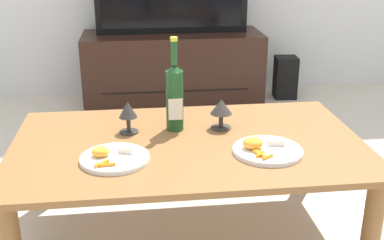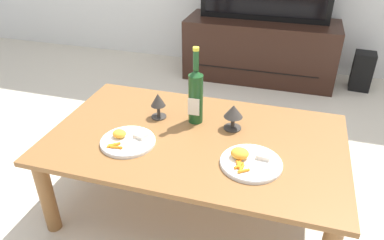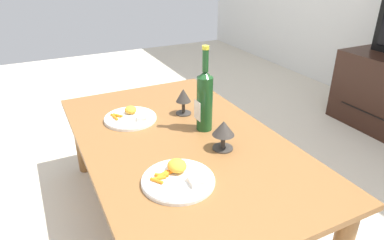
{
  "view_description": "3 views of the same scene",
  "coord_description": "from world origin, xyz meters",
  "px_view_note": "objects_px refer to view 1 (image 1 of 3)",
  "views": [
    {
      "loc": [
        -0.2,
        -1.75,
        1.2
      ],
      "look_at": [
        0.02,
        0.07,
        0.5
      ],
      "focal_mm": 45.49,
      "sensor_mm": 36.0,
      "label": 1
    },
    {
      "loc": [
        0.39,
        -1.38,
        1.37
      ],
      "look_at": [
        -0.02,
        0.01,
        0.51
      ],
      "focal_mm": 34.0,
      "sensor_mm": 36.0,
      "label": 2
    },
    {
      "loc": [
        1.2,
        -0.54,
        1.17
      ],
      "look_at": [
        -0.02,
        0.06,
        0.51
      ],
      "focal_mm": 32.22,
      "sensor_mm": 36.0,
      "label": 3
    }
  ],
  "objects_px": {
    "dining_table": "(188,155)",
    "floor_speaker": "(285,77)",
    "wine_bottle": "(175,95)",
    "goblet_right": "(221,109)",
    "dinner_plate_left": "(114,157)",
    "dinner_plate_right": "(266,149)",
    "tv_stand": "(173,68)",
    "goblet_left": "(128,112)"
  },
  "relations": [
    {
      "from": "dining_table",
      "to": "goblet_right",
      "type": "distance_m",
      "value": 0.24
    },
    {
      "from": "tv_stand",
      "to": "goblet_left",
      "type": "height_order",
      "value": "goblet_left"
    },
    {
      "from": "wine_bottle",
      "to": "dinner_plate_left",
      "type": "distance_m",
      "value": 0.39
    },
    {
      "from": "goblet_right",
      "to": "dinner_plate_right",
      "type": "distance_m",
      "value": 0.3
    },
    {
      "from": "floor_speaker",
      "to": "dinner_plate_left",
      "type": "relative_size",
      "value": 1.28
    },
    {
      "from": "dining_table",
      "to": "wine_bottle",
      "type": "distance_m",
      "value": 0.26
    },
    {
      "from": "floor_speaker",
      "to": "wine_bottle",
      "type": "xyz_separation_m",
      "value": [
        -1.0,
        -1.64,
        0.42
      ]
    },
    {
      "from": "tv_stand",
      "to": "wine_bottle",
      "type": "distance_m",
      "value": 1.67
    },
    {
      "from": "dining_table",
      "to": "dinner_plate_left",
      "type": "height_order",
      "value": "dinner_plate_left"
    },
    {
      "from": "goblet_right",
      "to": "dinner_plate_right",
      "type": "height_order",
      "value": "goblet_right"
    },
    {
      "from": "goblet_left",
      "to": "dinner_plate_left",
      "type": "bearing_deg",
      "value": -101.83
    },
    {
      "from": "floor_speaker",
      "to": "wine_bottle",
      "type": "bearing_deg",
      "value": -117.05
    },
    {
      "from": "wine_bottle",
      "to": "dinner_plate_left",
      "type": "relative_size",
      "value": 1.54
    },
    {
      "from": "dinner_plate_right",
      "to": "floor_speaker",
      "type": "bearing_deg",
      "value": 70.28
    },
    {
      "from": "dining_table",
      "to": "floor_speaker",
      "type": "relative_size",
      "value": 4.27
    },
    {
      "from": "goblet_right",
      "to": "dinner_plate_left",
      "type": "relative_size",
      "value": 0.51
    },
    {
      "from": "wine_bottle",
      "to": "goblet_right",
      "type": "distance_m",
      "value": 0.2
    },
    {
      "from": "dinner_plate_right",
      "to": "goblet_left",
      "type": "bearing_deg",
      "value": 152.95
    },
    {
      "from": "dining_table",
      "to": "goblet_right",
      "type": "height_order",
      "value": "goblet_right"
    },
    {
      "from": "goblet_left",
      "to": "dinner_plate_right",
      "type": "distance_m",
      "value": 0.57
    },
    {
      "from": "floor_speaker",
      "to": "dinner_plate_right",
      "type": "distance_m",
      "value": 2.05
    },
    {
      "from": "goblet_right",
      "to": "dining_table",
      "type": "bearing_deg",
      "value": -141.51
    },
    {
      "from": "wine_bottle",
      "to": "goblet_left",
      "type": "distance_m",
      "value": 0.2
    },
    {
      "from": "goblet_left",
      "to": "goblet_right",
      "type": "height_order",
      "value": "goblet_left"
    },
    {
      "from": "floor_speaker",
      "to": "dining_table",
      "type": "bearing_deg",
      "value": -114.07
    },
    {
      "from": "dining_table",
      "to": "wine_bottle",
      "type": "relative_size",
      "value": 3.55
    },
    {
      "from": "dining_table",
      "to": "goblet_right",
      "type": "xyz_separation_m",
      "value": [
        0.15,
        0.12,
        0.15
      ]
    },
    {
      "from": "goblet_right",
      "to": "dinner_plate_left",
      "type": "xyz_separation_m",
      "value": [
        -0.44,
        -0.26,
        -0.08
      ]
    },
    {
      "from": "dining_table",
      "to": "goblet_right",
      "type": "relative_size",
      "value": 10.78
    },
    {
      "from": "dining_table",
      "to": "dinner_plate_right",
      "type": "bearing_deg",
      "value": -26.6
    },
    {
      "from": "floor_speaker",
      "to": "goblet_right",
      "type": "distance_m",
      "value": 1.88
    },
    {
      "from": "goblet_right",
      "to": "floor_speaker",
      "type": "bearing_deg",
      "value": 63.94
    },
    {
      "from": "floor_speaker",
      "to": "goblet_left",
      "type": "distance_m",
      "value": 2.07
    },
    {
      "from": "dinner_plate_left",
      "to": "goblet_left",
      "type": "bearing_deg",
      "value": 78.17
    },
    {
      "from": "tv_stand",
      "to": "dinner_plate_left",
      "type": "relative_size",
      "value": 5.16
    },
    {
      "from": "floor_speaker",
      "to": "goblet_left",
      "type": "relative_size",
      "value": 2.42
    },
    {
      "from": "wine_bottle",
      "to": "dining_table",
      "type": "bearing_deg",
      "value": -73.76
    },
    {
      "from": "tv_stand",
      "to": "dinner_plate_right",
      "type": "xyz_separation_m",
      "value": [
        0.19,
        -1.9,
        0.18
      ]
    },
    {
      "from": "wine_bottle",
      "to": "dinner_plate_right",
      "type": "relative_size",
      "value": 1.48
    },
    {
      "from": "goblet_right",
      "to": "dinner_plate_left",
      "type": "height_order",
      "value": "goblet_right"
    },
    {
      "from": "tv_stand",
      "to": "dinner_plate_left",
      "type": "height_order",
      "value": "tv_stand"
    },
    {
      "from": "dining_table",
      "to": "dinner_plate_left",
      "type": "bearing_deg",
      "value": -154.14
    }
  ]
}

